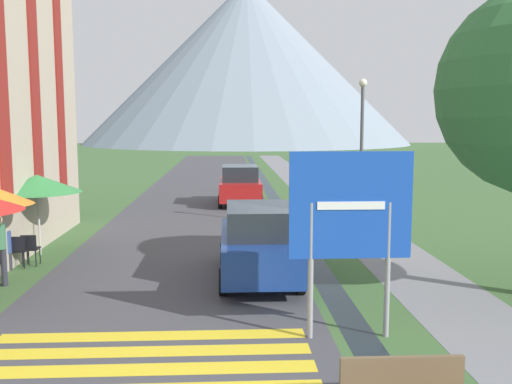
% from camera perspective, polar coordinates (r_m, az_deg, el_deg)
% --- Properties ---
extents(ground_plane, '(160.00, 160.00, 0.00)m').
position_cam_1_polar(ground_plane, '(25.47, -0.28, -1.59)').
color(ground_plane, '#3D6033').
extents(road, '(6.40, 60.00, 0.01)m').
position_cam_1_polar(road, '(35.38, -5.07, 0.81)').
color(road, '#424247').
rests_on(road, ground_plane).
extents(footpath, '(2.20, 60.00, 0.01)m').
position_cam_1_polar(footpath, '(35.68, 4.77, 0.86)').
color(footpath, slate).
rests_on(footpath, ground_plane).
extents(drainage_channel, '(0.60, 60.00, 0.00)m').
position_cam_1_polar(drainage_channel, '(35.44, 0.92, 0.84)').
color(drainage_channel, black).
rests_on(drainage_channel, ground_plane).
extents(crosswalk_marking, '(5.44, 2.54, 0.01)m').
position_cam_1_polar(crosswalk_marking, '(9.69, -11.10, -16.18)').
color(crosswalk_marking, yellow).
rests_on(crosswalk_marking, ground_plane).
extents(mountain_distant, '(57.41, 57.41, 28.35)m').
position_cam_1_polar(mountain_distant, '(103.55, -0.95, 12.74)').
color(mountain_distant, gray).
rests_on(mountain_distant, ground_plane).
extents(road_sign, '(2.14, 0.11, 3.31)m').
position_cam_1_polar(road_sign, '(10.01, 9.43, -2.59)').
color(road_sign, gray).
rests_on(road_sign, ground_plane).
extents(parked_car_near, '(1.90, 4.26, 1.82)m').
position_cam_1_polar(parked_car_near, '(13.84, 0.28, -5.05)').
color(parked_car_near, navy).
rests_on(parked_car_near, ground_plane).
extents(parked_car_far, '(1.98, 3.91, 1.82)m').
position_cam_1_polar(parked_car_far, '(26.37, -1.62, 0.70)').
color(parked_car_far, '#A31919').
rests_on(parked_car_far, ground_plane).
extents(cafe_chair_far_left, '(0.40, 0.40, 0.85)m').
position_cam_1_polar(cafe_chair_far_left, '(16.21, -22.68, -5.25)').
color(cafe_chair_far_left, black).
rests_on(cafe_chair_far_left, ground_plane).
extents(cafe_chair_far_right, '(0.40, 0.40, 0.85)m').
position_cam_1_polar(cafe_chair_far_right, '(16.30, -21.67, -5.13)').
color(cafe_chair_far_right, black).
rests_on(cafe_chair_far_right, ground_plane).
extents(cafe_umbrella_rear_green, '(2.47, 2.47, 2.32)m').
position_cam_1_polar(cafe_umbrella_rear_green, '(17.36, -21.04, 0.78)').
color(cafe_umbrella_rear_green, '#B7B2A8').
rests_on(cafe_umbrella_rear_green, ground_plane).
extents(person_seated_near, '(0.32, 0.32, 1.24)m').
position_cam_1_polar(person_seated_near, '(16.05, -23.82, -4.80)').
color(person_seated_near, '#282833').
rests_on(person_seated_near, ground_plane).
extents(streetlamp, '(0.28, 0.28, 5.26)m').
position_cam_1_polar(streetlamp, '(19.95, 10.52, 4.91)').
color(streetlamp, '#515156').
rests_on(streetlamp, ground_plane).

